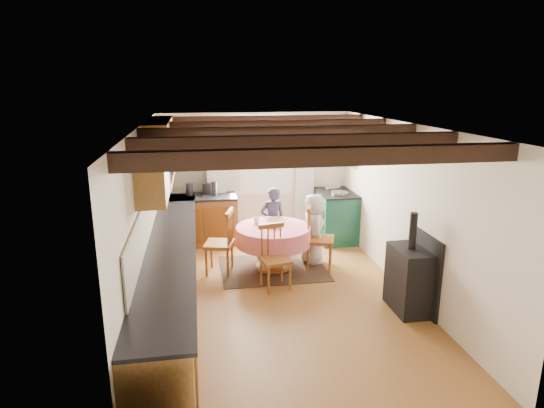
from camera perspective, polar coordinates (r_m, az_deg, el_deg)
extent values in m
cube|color=brown|center=(6.59, 1.18, -11.50)|extent=(3.60, 5.50, 0.00)
cube|color=white|center=(5.93, 1.30, 9.77)|extent=(3.60, 5.50, 0.00)
cube|color=silver|center=(8.79, -2.11, 3.53)|extent=(3.60, 0.00, 2.40)
cube|color=silver|center=(3.68, 9.48, -13.38)|extent=(3.60, 0.00, 2.40)
cube|color=silver|center=(6.09, -15.66, -2.17)|extent=(0.00, 5.50, 2.40)
cube|color=silver|center=(6.71, 16.51, -0.66)|extent=(0.00, 5.50, 2.40)
cube|color=black|center=(4.00, 6.70, 5.91)|extent=(3.60, 0.16, 0.16)
cube|color=black|center=(4.96, 3.48, 7.71)|extent=(3.60, 0.16, 0.16)
cube|color=black|center=(5.94, 1.30, 8.90)|extent=(3.60, 0.16, 0.16)
cube|color=black|center=(6.92, -0.28, 9.75)|extent=(3.60, 0.16, 0.16)
cube|color=black|center=(7.90, -1.47, 10.39)|extent=(3.60, 0.16, 0.16)
cube|color=beige|center=(6.37, -15.22, -1.39)|extent=(0.02, 4.50, 0.55)
cube|color=beige|center=(8.70, -8.65, 3.26)|extent=(1.40, 0.02, 0.55)
cube|color=olive|center=(6.32, -12.44, -8.67)|extent=(0.60, 5.30, 0.88)
cube|color=olive|center=(8.62, -8.75, -2.08)|extent=(1.30, 0.60, 0.88)
cube|color=black|center=(6.15, -12.49, -4.73)|extent=(0.64, 5.30, 0.04)
cube|color=black|center=(8.47, -8.87, 0.85)|extent=(1.30, 0.64, 0.04)
cube|color=olive|center=(7.09, -13.76, 6.52)|extent=(0.34, 1.80, 0.90)
cube|color=olive|center=(5.62, -14.73, 3.85)|extent=(0.34, 0.90, 0.70)
cube|color=white|center=(8.72, -1.47, 6.12)|extent=(1.34, 0.03, 1.54)
cube|color=white|center=(8.72, -1.48, 6.12)|extent=(1.20, 0.01, 1.40)
cube|color=silver|center=(8.65, -6.96, 2.57)|extent=(0.35, 0.10, 2.10)
cube|color=silver|center=(8.89, 4.07, 2.97)|extent=(0.35, 0.10, 2.10)
cylinder|color=black|center=(8.57, -1.42, 10.00)|extent=(2.00, 0.03, 0.03)
cube|color=gold|center=(8.68, 9.99, 6.53)|extent=(0.04, 0.50, 0.60)
cylinder|color=silver|center=(8.87, 4.67, 6.88)|extent=(0.30, 0.02, 0.30)
cube|color=#392D25|center=(7.50, 0.15, -8.03)|extent=(1.69, 1.31, 0.01)
imported|color=#2D3047|center=(7.95, 0.08, -2.13)|extent=(0.48, 0.35, 1.20)
imported|color=silver|center=(7.59, 5.13, -3.12)|extent=(0.44, 0.61, 1.18)
imported|color=silver|center=(7.25, 0.18, -2.65)|extent=(0.32, 0.32, 0.05)
imported|color=silver|center=(7.41, 0.17, -2.21)|extent=(0.29, 0.29, 0.06)
imported|color=silver|center=(7.43, -1.93, -2.02)|extent=(0.13, 0.13, 0.10)
cylinder|color=#262628|center=(8.54, -10.25, 1.83)|extent=(0.13, 0.13, 0.23)
cylinder|color=#262628|center=(8.58, -8.00, 1.94)|extent=(0.19, 0.19, 0.21)
cylinder|color=#262628|center=(8.44, -7.20, 1.93)|extent=(0.10, 0.10, 0.27)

